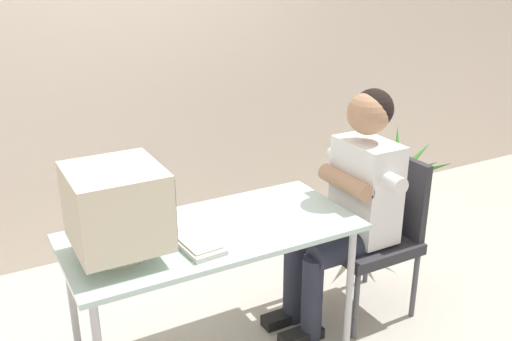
% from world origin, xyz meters
% --- Properties ---
extents(wall_back, '(8.00, 0.10, 3.00)m').
position_xyz_m(wall_back, '(0.30, 1.40, 1.50)').
color(wall_back, beige).
rests_on(wall_back, ground_plane).
extents(desk, '(1.36, 0.63, 0.71)m').
position_xyz_m(desk, '(0.00, 0.00, 0.65)').
color(desk, '#B7B7BC').
rests_on(desk, ground_plane).
extents(crt_monitor, '(0.38, 0.39, 0.40)m').
position_xyz_m(crt_monitor, '(-0.44, -0.05, 0.94)').
color(crt_monitor, beige).
rests_on(crt_monitor, desk).
extents(keyboard, '(0.19, 0.47, 0.03)m').
position_xyz_m(keyboard, '(-0.13, -0.03, 0.73)').
color(keyboard, silver).
rests_on(keyboard, desk).
extents(office_chair, '(0.47, 0.47, 0.89)m').
position_xyz_m(office_chair, '(0.97, -0.02, 0.49)').
color(office_chair, '#4C4C51').
rests_on(office_chair, ground_plane).
extents(person_seated, '(0.67, 0.56, 1.28)m').
position_xyz_m(person_seated, '(0.79, -0.02, 0.71)').
color(person_seated, silver).
rests_on(person_seated, ground_plane).
extents(potted_plant, '(0.74, 0.73, 0.83)m').
position_xyz_m(potted_plant, '(1.55, 0.47, 0.36)').
color(potted_plant, silver).
rests_on(potted_plant, ground_plane).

